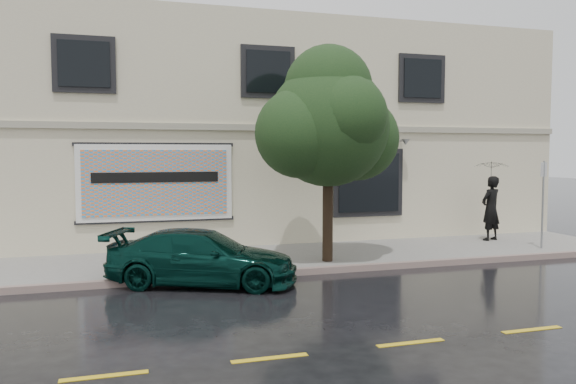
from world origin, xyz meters
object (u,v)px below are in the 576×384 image
object	(u,v)px
fire_hydrant	(184,258)
car	(202,257)
street_tree	(328,126)
pedestrian	(491,208)

from	to	relation	value
fire_hydrant	car	bearing A→B (deg)	-59.52
street_tree	fire_hydrant	bearing A→B (deg)	-173.70
pedestrian	fire_hydrant	size ratio (longest dim) A/B	2.85
car	fire_hydrant	world-z (taller)	car
pedestrian	fire_hydrant	world-z (taller)	pedestrian
street_tree	fire_hydrant	size ratio (longest dim) A/B	6.98
car	street_tree	distance (m)	4.51
car	pedestrian	size ratio (longest dim) A/B	2.05
car	fire_hydrant	size ratio (longest dim) A/B	5.85
pedestrian	street_tree	xyz separation A→B (m)	(-6.05, -1.68, 2.38)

